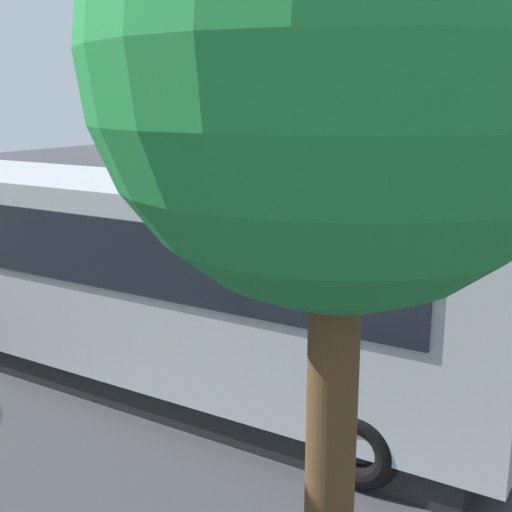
% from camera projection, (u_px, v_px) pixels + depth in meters
% --- Properties ---
extents(ground_plane, '(80.00, 80.00, 0.00)m').
position_uv_depth(ground_plane, '(263.00, 294.00, 15.53)').
color(ground_plane, '#38383D').
extents(tour_bus, '(11.19, 2.95, 3.25)m').
position_uv_depth(tour_bus, '(159.00, 284.00, 10.36)').
color(tour_bus, '#B7BABF').
rests_on(tour_bus, ground_plane).
extents(spectator_far_left, '(0.58, 0.36, 1.79)m').
position_uv_depth(spectator_far_left, '(355.00, 296.00, 11.73)').
color(spectator_far_left, '#473823').
rests_on(spectator_far_left, ground_plane).
extents(spectator_left, '(0.58, 0.37, 1.77)m').
position_uv_depth(spectator_left, '(304.00, 292.00, 11.99)').
color(spectator_left, black).
rests_on(spectator_left, ground_plane).
extents(spectator_centre, '(0.57, 0.38, 1.68)m').
position_uv_depth(spectator_centre, '(261.00, 283.00, 12.80)').
color(spectator_centre, '#473823').
rests_on(spectator_centre, ground_plane).
extents(spectator_right, '(0.58, 0.34, 1.69)m').
position_uv_depth(spectator_right, '(228.00, 277.00, 13.18)').
color(spectator_right, black).
rests_on(spectator_right, ground_plane).
extents(spectator_far_right, '(0.58, 0.35, 1.81)m').
position_uv_depth(spectator_far_right, '(181.00, 267.00, 13.71)').
color(spectator_far_right, '#473823').
rests_on(spectator_far_right, ground_plane).
extents(parked_motorcycle_silver, '(2.02, 0.75, 0.99)m').
position_uv_depth(parked_motorcycle_silver, '(411.00, 349.00, 10.81)').
color(parked_motorcycle_silver, black).
rests_on(parked_motorcycle_silver, ground_plane).
extents(parked_motorcycle_dark, '(2.05, 0.58, 0.99)m').
position_uv_depth(parked_motorcycle_dark, '(242.00, 322.00, 12.16)').
color(parked_motorcycle_dark, black).
rests_on(parked_motorcycle_dark, ground_plane).
extents(stunt_motorcycle, '(1.98, 0.89, 1.23)m').
position_uv_depth(stunt_motorcycle, '(213.00, 248.00, 17.59)').
color(stunt_motorcycle, black).
rests_on(stunt_motorcycle, ground_plane).
extents(traffic_cone, '(0.34, 0.34, 0.63)m').
position_uv_depth(traffic_cone, '(278.00, 267.00, 16.79)').
color(traffic_cone, orange).
rests_on(traffic_cone, ground_plane).
extents(tree_centre, '(2.86, 2.86, 6.58)m').
position_uv_depth(tree_centre, '(343.00, 18.00, 3.56)').
color(tree_centre, '#51381E').
rests_on(tree_centre, ground_plane).
extents(bay_line_a, '(0.16, 4.15, 0.01)m').
position_uv_depth(bay_line_a, '(376.00, 292.00, 15.71)').
color(bay_line_a, white).
rests_on(bay_line_a, ground_plane).
extents(bay_line_b, '(0.15, 3.77, 0.01)m').
position_uv_depth(bay_line_b, '(281.00, 278.00, 16.92)').
color(bay_line_b, white).
rests_on(bay_line_b, ground_plane).
extents(bay_line_c, '(0.15, 3.86, 0.01)m').
position_uv_depth(bay_line_c, '(199.00, 266.00, 18.13)').
color(bay_line_c, white).
rests_on(bay_line_c, ground_plane).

